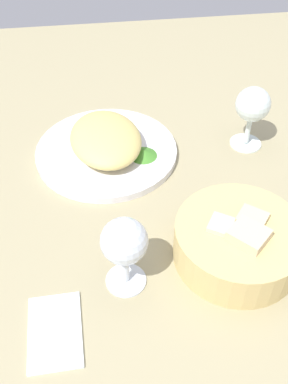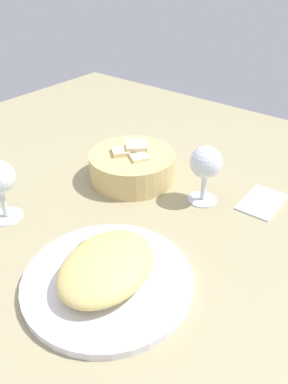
# 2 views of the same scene
# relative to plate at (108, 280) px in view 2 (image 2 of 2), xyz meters

# --- Properties ---
(ground_plane) EXTENTS (1.40, 1.40, 0.02)m
(ground_plane) POSITION_rel_plate_xyz_m (0.11, 0.13, -0.02)
(ground_plane) COLOR tan
(plate) EXTENTS (0.27, 0.27, 0.01)m
(plate) POSITION_rel_plate_xyz_m (0.00, 0.00, 0.00)
(plate) COLOR silver
(plate) RESTS_ON ground_plane
(omelette) EXTENTS (0.19, 0.15, 0.05)m
(omelette) POSITION_rel_plate_xyz_m (0.00, 0.00, 0.03)
(omelette) COLOR #D5BF6E
(omelette) RESTS_ON plate
(lettuce_garnish) EXTENTS (0.05, 0.05, 0.01)m
(lettuce_garnish) POSITION_rel_plate_xyz_m (0.03, 0.07, 0.01)
(lettuce_garnish) COLOR #44882C
(lettuce_garnish) RESTS_ON plate
(bread_basket) EXTENTS (0.19, 0.19, 0.08)m
(bread_basket) POSITION_rel_plate_xyz_m (0.27, 0.17, 0.03)
(bread_basket) COLOR #D3B771
(bread_basket) RESTS_ON ground_plane
(wine_glass_near) EXTENTS (0.06, 0.06, 0.12)m
(wine_glass_near) POSITION_rel_plate_xyz_m (0.29, 0.01, 0.08)
(wine_glass_near) COLOR silver
(wine_glass_near) RESTS_ON ground_plane
(folded_napkin) EXTENTS (0.11, 0.07, 0.01)m
(folded_napkin) POSITION_rel_plate_xyz_m (0.36, -0.10, -0.00)
(folded_napkin) COLOR white
(folded_napkin) RESTS_ON ground_plane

